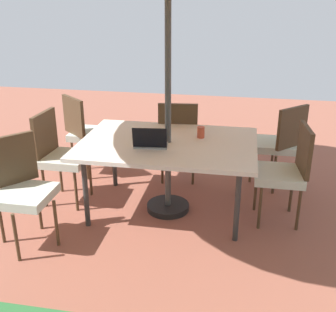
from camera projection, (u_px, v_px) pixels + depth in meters
ground_plane at (168, 210)px, 4.39m from camera, size 10.00×10.00×0.02m
dining_table at (168, 147)px, 4.12m from camera, size 1.72×1.20×0.75m
chair_northeast at (21, 186)px, 3.64m from camera, size 0.59×0.58×0.98m
chair_southwest at (280, 141)px, 4.71m from camera, size 0.59×0.59×0.98m
chair_east at (60, 153)px, 4.38m from camera, size 0.47×0.46×0.98m
chair_south at (178, 136)px, 4.86m from camera, size 0.47×0.48×0.98m
chair_west at (286, 169)px, 3.99m from camera, size 0.48×0.47×0.98m
chair_southeast at (86, 130)px, 5.07m from camera, size 0.58×0.58×0.98m
laptop at (151, 142)px, 3.96m from camera, size 0.35×0.28×0.21m
cup at (201, 132)px, 4.20m from camera, size 0.07×0.07×0.11m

